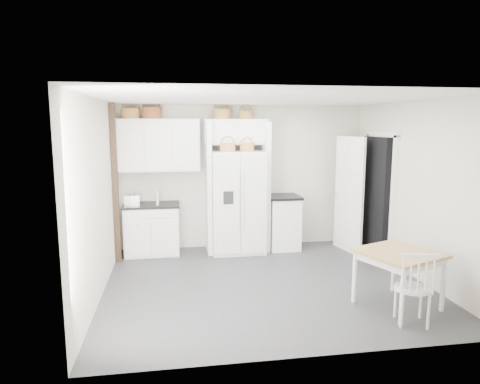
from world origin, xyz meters
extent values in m
plane|color=#393939|center=(0.00, 0.00, 0.00)|extent=(4.50, 4.50, 0.00)
plane|color=white|center=(0.00, 0.00, 2.60)|extent=(4.50, 4.50, 0.00)
plane|color=beige|center=(0.00, 2.00, 1.30)|extent=(4.50, 0.00, 4.50)
plane|color=beige|center=(-2.25, 0.00, 1.30)|extent=(0.00, 4.00, 4.00)
plane|color=beige|center=(2.25, 0.00, 1.30)|extent=(0.00, 4.00, 4.00)
cube|color=silver|center=(-0.15, 1.65, 0.90)|extent=(0.93, 0.75, 1.80)
cube|color=white|center=(-1.66, 1.70, 0.43)|extent=(0.92, 0.58, 0.85)
cube|color=white|center=(0.70, 1.70, 0.47)|extent=(0.53, 0.64, 0.94)
cube|color=#A08444|center=(1.46, -1.03, 0.36)|extent=(1.11, 1.11, 0.71)
cube|color=white|center=(1.39, -1.48, 0.42)|extent=(0.49, 0.47, 0.84)
cube|color=black|center=(-1.66, 1.70, 0.87)|extent=(0.96, 0.62, 0.04)
cube|color=black|center=(0.70, 1.70, 0.96)|extent=(0.58, 0.68, 0.04)
cube|color=silver|center=(-1.97, 1.60, 0.98)|extent=(0.26, 0.15, 0.18)
cube|color=maroon|center=(-1.55, 1.62, 1.00)|extent=(0.05, 0.15, 0.22)
cube|color=beige|center=(-1.54, 1.62, 1.02)|extent=(0.04, 0.17, 0.25)
cylinder|color=olive|center=(-1.96, 1.83, 2.44)|extent=(0.31, 0.31, 0.18)
cylinder|color=maroon|center=(-1.60, 1.83, 2.45)|extent=(0.33, 0.33, 0.19)
cylinder|color=olive|center=(-0.40, 1.83, 2.44)|extent=(0.31, 0.31, 0.18)
cylinder|color=olive|center=(0.02, 1.83, 2.42)|extent=(0.25, 0.25, 0.14)
cylinder|color=olive|center=(-0.34, 1.55, 1.87)|extent=(0.27, 0.27, 0.14)
cylinder|color=olive|center=(0.00, 1.55, 1.86)|extent=(0.24, 0.24, 0.13)
cube|color=white|center=(-1.50, 1.83, 1.90)|extent=(1.40, 0.34, 0.90)
cube|color=white|center=(-0.15, 1.83, 2.12)|extent=(1.12, 0.34, 0.45)
cube|color=white|center=(-0.66, 1.70, 1.15)|extent=(0.08, 0.60, 2.30)
cube|color=white|center=(0.36, 1.70, 1.15)|extent=(0.08, 0.60, 2.30)
cube|color=black|center=(-2.20, 1.35, 1.30)|extent=(0.09, 0.09, 2.60)
cube|color=black|center=(2.16, 1.00, 1.02)|extent=(0.18, 0.85, 2.05)
cube|color=white|center=(1.80, 1.33, 1.02)|extent=(0.21, 0.79, 2.05)
camera|label=1|loc=(-1.28, -5.73, 2.26)|focal=32.00mm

